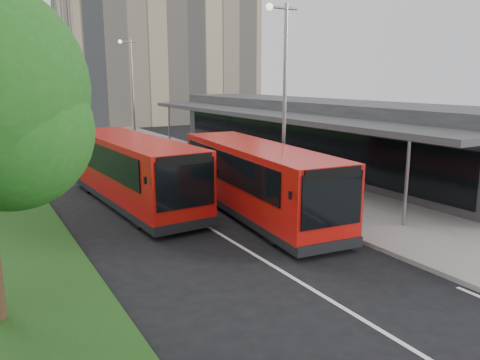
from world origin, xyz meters
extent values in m
plane|color=black|center=(0.00, 0.00, 0.00)|extent=(120.00, 120.00, 0.00)
cube|color=slate|center=(6.00, 20.00, 0.07)|extent=(5.00, 80.00, 0.15)
cube|color=silver|center=(0.00, 15.00, 0.01)|extent=(0.12, 70.00, 0.01)
cube|color=silver|center=(3.30, -2.00, 0.01)|extent=(0.12, 2.00, 0.01)
cube|color=silver|center=(3.30, 4.00, 0.01)|extent=(0.12, 2.00, 0.01)
cube|color=silver|center=(3.30, 10.00, 0.01)|extent=(0.12, 2.00, 0.01)
cube|color=silver|center=(3.30, 16.00, 0.01)|extent=(0.12, 2.00, 0.01)
cube|color=silver|center=(3.30, 22.00, 0.01)|extent=(0.12, 2.00, 0.01)
cube|color=silver|center=(3.30, 28.00, 0.01)|extent=(0.12, 2.00, 0.01)
cube|color=silver|center=(3.30, 34.00, 0.01)|extent=(0.12, 2.00, 0.01)
cube|color=silver|center=(3.30, 40.00, 0.01)|extent=(0.12, 2.00, 0.01)
cube|color=silver|center=(3.30, 46.00, 0.01)|extent=(0.12, 2.00, 0.01)
cube|color=tan|center=(14.00, 42.00, 9.00)|extent=(22.00, 12.00, 18.00)
cube|color=#28292B|center=(11.00, 8.00, 2.00)|extent=(5.00, 26.00, 4.00)
cube|color=black|center=(8.48, 8.00, 1.60)|extent=(0.06, 24.00, 2.20)
cube|color=#28292B|center=(7.20, 8.00, 3.30)|extent=(2.80, 26.00, 0.25)
cylinder|color=gray|center=(5.90, -3.00, 1.65)|extent=(0.12, 0.12, 3.30)
cylinder|color=gray|center=(5.90, 19.00, 1.65)|extent=(0.12, 0.12, 3.30)
sphere|color=#1B5516|center=(-6.40, -3.40, 4.23)|extent=(3.25, 3.25, 3.25)
cylinder|color=gray|center=(4.20, 2.00, 4.15)|extent=(0.16, 0.16, 8.00)
cylinder|color=gray|center=(4.00, 2.00, 7.95)|extent=(1.40, 0.10, 0.10)
sphere|color=silver|center=(3.40, 2.00, 7.95)|extent=(0.28, 0.28, 0.28)
cylinder|color=gray|center=(4.20, 22.00, 4.15)|extent=(0.16, 0.16, 8.00)
cylinder|color=gray|center=(4.00, 22.00, 7.95)|extent=(1.40, 0.10, 0.10)
sphere|color=silver|center=(3.40, 22.00, 7.95)|extent=(0.28, 0.28, 0.28)
cube|color=red|center=(2.27, 1.03, 1.55)|extent=(3.27, 9.89, 2.45)
cube|color=black|center=(2.27, 1.03, 0.35)|extent=(3.29, 9.92, 0.28)
cube|color=black|center=(1.79, -3.82, 1.80)|extent=(2.08, 0.26, 1.62)
cube|color=black|center=(2.76, 5.88, 1.94)|extent=(2.03, 0.25, 1.20)
cube|color=black|center=(1.13, 1.42, 1.99)|extent=(0.88, 8.29, 1.11)
cube|color=black|center=(3.47, 1.19, 1.99)|extent=(0.88, 8.29, 1.11)
cube|color=black|center=(1.79, -3.83, 0.37)|extent=(2.31, 0.31, 0.32)
cube|color=black|center=(1.79, -3.83, 2.59)|extent=(1.94, 0.23, 0.32)
cube|color=black|center=(0.52, -3.49, 2.03)|extent=(0.09, 0.09, 0.23)
cube|color=black|center=(3.10, -3.75, 2.03)|extent=(0.09, 0.09, 0.23)
cylinder|color=black|center=(0.99, -2.00, 0.42)|extent=(0.36, 0.86, 0.83)
cylinder|color=black|center=(2.93, -2.20, 0.42)|extent=(0.36, 0.86, 0.83)
cylinder|color=black|center=(1.62, 4.25, 0.42)|extent=(0.36, 0.86, 0.83)
cylinder|color=black|center=(3.55, 4.06, 0.42)|extent=(0.36, 0.86, 0.83)
cube|color=red|center=(-1.35, 5.09, 1.59)|extent=(2.87, 10.05, 2.51)
cube|color=black|center=(-1.35, 5.09, 0.36)|extent=(2.89, 10.07, 0.28)
cube|color=black|center=(-1.10, 0.11, 1.85)|extent=(2.13, 0.16, 1.66)
cube|color=black|center=(-1.60, 10.08, 1.99)|extent=(2.08, 0.15, 1.23)
cube|color=black|center=(-2.56, 5.32, 2.04)|extent=(0.48, 8.52, 1.14)
cube|color=black|center=(-0.16, 5.44, 2.04)|extent=(0.48, 8.52, 1.14)
cube|color=black|center=(-1.10, 0.10, 0.38)|extent=(2.37, 0.20, 0.33)
cube|color=black|center=(-1.10, 0.10, 2.65)|extent=(1.99, 0.14, 0.33)
cube|color=black|center=(-2.43, 0.25, 2.08)|extent=(0.08, 0.08, 0.24)
cube|color=black|center=(0.22, 0.38, 2.08)|extent=(0.08, 0.08, 0.24)
cylinder|color=black|center=(-2.18, 1.83, 0.43)|extent=(0.33, 0.87, 0.85)
cylinder|color=black|center=(-0.19, 1.93, 0.43)|extent=(0.33, 0.87, 0.85)
cylinder|color=black|center=(-2.50, 8.26, 0.43)|extent=(0.33, 0.87, 0.85)
cylinder|color=black|center=(-0.52, 8.36, 0.43)|extent=(0.33, 0.87, 0.85)
cylinder|color=#3A2A17|center=(5.58, 8.73, 0.61)|extent=(0.54, 0.54, 0.92)
cylinder|color=yellow|center=(5.20, 18.64, 0.61)|extent=(0.19, 0.19, 0.92)
imported|color=#610D10|center=(2.21, 38.37, 0.65)|extent=(2.91, 4.14, 1.31)
imported|color=navy|center=(-1.25, 43.21, 0.68)|extent=(2.40, 4.35, 1.36)
camera|label=1|loc=(-7.15, -13.80, 5.25)|focal=35.00mm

